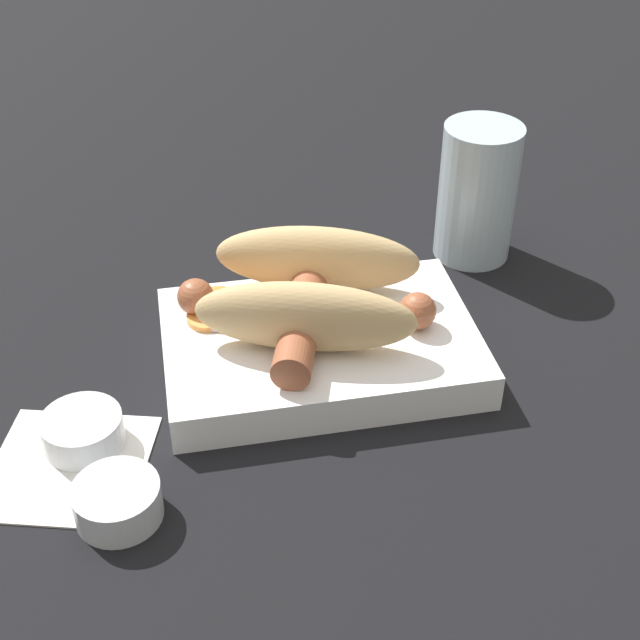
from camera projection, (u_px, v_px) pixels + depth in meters
ground_plane at (320, 362)px, 0.67m from camera, size 3.00×3.00×0.00m
food_tray at (320, 347)px, 0.66m from camera, size 0.23×0.15×0.03m
bread_roll at (311, 286)px, 0.65m from camera, size 0.18×0.15×0.05m
sausage at (305, 304)px, 0.65m from camera, size 0.18×0.17×0.03m
pickled_veggies at (223, 310)px, 0.67m from camera, size 0.07×0.06×0.00m
napkin at (69, 466)px, 0.58m from camera, size 0.12×0.12×0.00m
condiment_cup_near at (83, 433)px, 0.59m from camera, size 0.05×0.05×0.02m
condiment_cup_far at (118, 503)px, 0.54m from camera, size 0.05×0.05×0.02m
drink_glass at (477, 192)px, 0.76m from camera, size 0.07×0.07×0.12m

